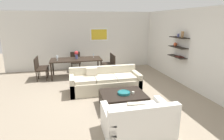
# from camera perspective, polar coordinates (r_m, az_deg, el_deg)

# --- Properties ---
(ground_plane) EXTENTS (18.00, 18.00, 0.00)m
(ground_plane) POSITION_cam_1_polar(r_m,az_deg,el_deg) (5.93, -2.25, -7.67)
(ground_plane) COLOR gray
(back_wall_unit) EXTENTS (8.40, 0.09, 2.70)m
(back_wall_unit) POSITION_cam_1_polar(r_m,az_deg,el_deg) (9.04, -4.79, 9.15)
(back_wall_unit) COLOR silver
(back_wall_unit) RESTS_ON ground
(right_wall_shelf_unit) EXTENTS (0.34, 8.20, 2.70)m
(right_wall_shelf_unit) POSITION_cam_1_polar(r_m,az_deg,el_deg) (7.27, 20.91, 6.69)
(right_wall_shelf_unit) COLOR silver
(right_wall_shelf_unit) RESTS_ON ground
(sofa_beige) EXTENTS (2.30, 0.90, 0.78)m
(sofa_beige) POSITION_cam_1_polar(r_m,az_deg,el_deg) (6.14, -2.25, -3.92)
(sofa_beige) COLOR beige
(sofa_beige) RESTS_ON ground
(loveseat_white) EXTENTS (1.41, 0.90, 0.78)m
(loveseat_white) POSITION_cam_1_polar(r_m,az_deg,el_deg) (3.97, 8.03, -15.41)
(loveseat_white) COLOR white
(loveseat_white) RESTS_ON ground
(coffee_table) EXTENTS (1.19, 0.95, 0.38)m
(coffee_table) POSITION_cam_1_polar(r_m,az_deg,el_deg) (5.13, 3.36, -9.20)
(coffee_table) COLOR black
(coffee_table) RESTS_ON ground
(decorative_bowl) EXTENTS (0.34, 0.34, 0.07)m
(decorative_bowl) POSITION_cam_1_polar(r_m,az_deg,el_deg) (4.99, 3.68, -7.07)
(decorative_bowl) COLOR #19666B
(decorative_bowl) RESTS_ON coffee_table
(candle_jar) EXTENTS (0.07, 0.07, 0.06)m
(candle_jar) POSITION_cam_1_polar(r_m,az_deg,el_deg) (5.03, 6.56, -7.00)
(candle_jar) COLOR silver
(candle_jar) RESTS_ON coffee_table
(dining_table) EXTENTS (2.08, 0.95, 0.75)m
(dining_table) POSITION_cam_1_polar(r_m,az_deg,el_deg) (7.78, -11.09, 2.94)
(dining_table) COLOR black
(dining_table) RESTS_ON ground
(dining_chair_left_near) EXTENTS (0.44, 0.44, 0.88)m
(dining_chair_left_near) POSITION_cam_1_polar(r_m,az_deg,el_deg) (7.70, -21.74, 0.61)
(dining_chair_left_near) COLOR black
(dining_chair_left_near) RESTS_ON ground
(dining_chair_head) EXTENTS (0.44, 0.44, 0.88)m
(dining_chair_head) POSITION_cam_1_polar(r_m,az_deg,el_deg) (8.68, -11.28, 2.97)
(dining_chair_head) COLOR black
(dining_chair_head) RESTS_ON ground
(dining_chair_right_near) EXTENTS (0.44, 0.44, 0.88)m
(dining_chair_right_near) POSITION_cam_1_polar(r_m,az_deg,el_deg) (7.80, -0.29, 1.88)
(dining_chair_right_near) COLOR black
(dining_chair_right_near) RESTS_ON ground
(dining_chair_right_far) EXTENTS (0.44, 0.44, 0.88)m
(dining_chair_right_far) POSITION_cam_1_polar(r_m,az_deg,el_deg) (8.20, -0.96, 2.56)
(dining_chair_right_far) COLOR black
(dining_chair_right_far) RESTS_ON ground
(dining_chair_left_far) EXTENTS (0.44, 0.44, 0.88)m
(dining_chair_left_far) POSITION_cam_1_polar(r_m,az_deg,el_deg) (8.11, -21.33, 1.35)
(dining_chair_left_far) COLOR black
(dining_chair_left_far) RESTS_ON ground
(wine_glass_left_near) EXTENTS (0.07, 0.07, 0.18)m
(wine_glass_left_near) POSITION_cam_1_polar(r_m,az_deg,el_deg) (7.64, -16.73, 3.81)
(wine_glass_left_near) COLOR silver
(wine_glass_left_near) RESTS_ON dining_table
(wine_glass_left_far) EXTENTS (0.07, 0.07, 0.17)m
(wine_glass_left_far) POSITION_cam_1_polar(r_m,az_deg,el_deg) (7.87, -16.64, 4.04)
(wine_glass_left_far) COLOR silver
(wine_glass_left_far) RESTS_ON dining_table
(wine_glass_right_far) EXTENTS (0.06, 0.06, 0.17)m
(wine_glass_right_far) POSITION_cam_1_polar(r_m,az_deg,el_deg) (7.92, -5.77, 4.72)
(wine_glass_right_far) COLOR silver
(wine_glass_right_far) RESTS_ON dining_table
(wine_glass_head) EXTENTS (0.06, 0.06, 0.16)m
(wine_glass_head) POSITION_cam_1_polar(r_m,az_deg,el_deg) (8.15, -11.28, 4.76)
(wine_glass_head) COLOR silver
(wine_glass_head) RESTS_ON dining_table
(centerpiece_vase) EXTENTS (0.16, 0.16, 0.33)m
(centerpiece_vase) POSITION_cam_1_polar(r_m,az_deg,el_deg) (7.79, -11.02, 4.90)
(centerpiece_vase) COLOR #4C518C
(centerpiece_vase) RESTS_ON dining_table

